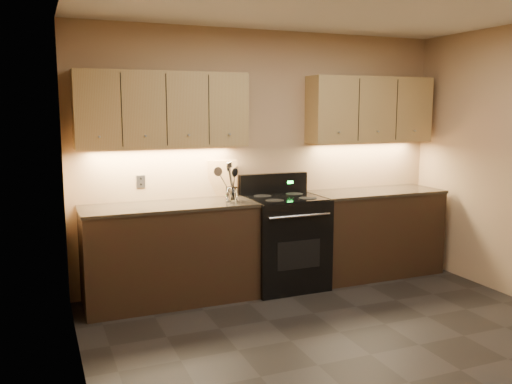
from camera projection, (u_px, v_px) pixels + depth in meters
floor at (371, 355)px, 4.03m from camera, size 4.00×4.00×0.00m
wall_back at (265, 158)px, 5.66m from camera, size 4.00×0.04×2.60m
wall_left at (81, 199)px, 3.08m from camera, size 0.04×4.00×2.60m
counter_left at (170, 253)px, 5.10m from camera, size 1.62×0.62×0.93m
counter_right at (374, 232)px, 5.95m from camera, size 1.46×0.62×0.93m
stove at (284, 241)px, 5.52m from camera, size 0.76×0.68×1.14m
upper_cab_left at (163, 110)px, 5.03m from camera, size 1.60×0.30×0.70m
upper_cab_right at (370, 110)px, 5.89m from camera, size 1.44×0.30×0.70m
outlet_plate at (141, 181)px, 5.19m from camera, size 0.08×0.01×0.12m
utensil_crock at (232, 195)px, 5.20m from camera, size 0.14×0.14×0.14m
cutting_board at (223, 178)px, 5.47m from camera, size 0.30×0.15×0.37m
wooden_spoon at (229, 183)px, 5.17m from camera, size 0.14×0.07×0.32m
black_spoon at (231, 184)px, 5.21m from camera, size 0.10×0.10×0.31m
black_turner at (234, 182)px, 5.17m from camera, size 0.14×0.15×0.35m
steel_spatula at (235, 179)px, 5.20m from camera, size 0.16×0.15×0.40m
steel_skimmer at (234, 182)px, 5.18m from camera, size 0.26×0.11×0.35m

